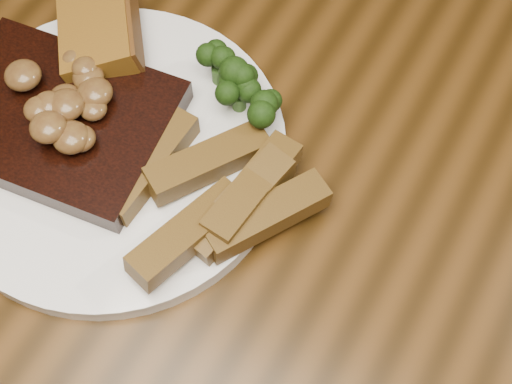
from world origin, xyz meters
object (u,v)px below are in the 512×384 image
at_px(steak, 58,121).
at_px(garlic_bread, 101,38).
at_px(plate, 113,151).
at_px(potato_wedges, 196,176).
at_px(dining_table, 258,240).

distance_m(steak, garlic_bread, 0.09).
bearing_deg(plate, potato_wedges, 3.98).
bearing_deg(plate, steak, -171.77).
distance_m(steak, potato_wedges, 0.12).
bearing_deg(dining_table, plate, -166.93).
bearing_deg(steak, garlic_bread, 95.15).
distance_m(garlic_bread, potato_wedges, 0.15).
relative_size(dining_table, plate, 5.89).
height_order(plate, steak, steak).
xyz_separation_m(plate, steak, (-0.04, -0.01, 0.02)).
distance_m(dining_table, plate, 0.15).
bearing_deg(garlic_bread, dining_table, 35.38).
distance_m(dining_table, steak, 0.20).
relative_size(plate, steak, 1.60).
bearing_deg(dining_table, steak, -168.23).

